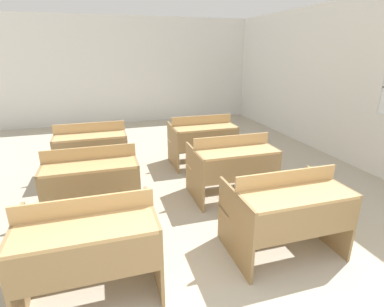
{
  "coord_description": "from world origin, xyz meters",
  "views": [
    {
      "loc": [
        -0.78,
        -0.96,
        1.94
      ],
      "look_at": [
        0.19,
        2.27,
        0.76
      ],
      "focal_mm": 28.0,
      "sensor_mm": 36.0,
      "label": 1
    }
  ],
  "objects_px": {
    "bench_second_right": "(232,164)",
    "bench_third_right": "(202,138)",
    "bench_front_right": "(286,210)",
    "bench_second_left": "(92,180)",
    "bench_third_left": "(92,148)",
    "bench_front_left": "(89,244)"
  },
  "relations": [
    {
      "from": "bench_second_right",
      "to": "bench_third_right",
      "type": "bearing_deg",
      "value": 89.37
    },
    {
      "from": "bench_front_right",
      "to": "bench_second_right",
      "type": "bearing_deg",
      "value": 90.11
    },
    {
      "from": "bench_second_left",
      "to": "bench_third_left",
      "type": "distance_m",
      "value": 1.27
    },
    {
      "from": "bench_second_right",
      "to": "bench_third_left",
      "type": "relative_size",
      "value": 1.0
    },
    {
      "from": "bench_second_left",
      "to": "bench_third_left",
      "type": "height_order",
      "value": "same"
    },
    {
      "from": "bench_second_left",
      "to": "bench_third_left",
      "type": "xyz_separation_m",
      "value": [
        -0.02,
        1.27,
        0.0
      ]
    },
    {
      "from": "bench_second_right",
      "to": "bench_front_left",
      "type": "bearing_deg",
      "value": -144.83
    },
    {
      "from": "bench_front_left",
      "to": "bench_second_right",
      "type": "height_order",
      "value": "same"
    },
    {
      "from": "bench_second_right",
      "to": "bench_third_right",
      "type": "distance_m",
      "value": 1.29
    },
    {
      "from": "bench_second_left",
      "to": "bench_third_right",
      "type": "bearing_deg",
      "value": 34.8
    },
    {
      "from": "bench_second_left",
      "to": "bench_second_right",
      "type": "relative_size",
      "value": 1.0
    },
    {
      "from": "bench_third_left",
      "to": "bench_front_left",
      "type": "bearing_deg",
      "value": -89.7
    },
    {
      "from": "bench_front_right",
      "to": "bench_second_right",
      "type": "height_order",
      "value": "same"
    },
    {
      "from": "bench_front_left",
      "to": "bench_second_right",
      "type": "xyz_separation_m",
      "value": [
        1.81,
        1.27,
        0.0
      ]
    },
    {
      "from": "bench_front_left",
      "to": "bench_front_right",
      "type": "bearing_deg",
      "value": 0.35
    },
    {
      "from": "bench_front_left",
      "to": "bench_second_left",
      "type": "bearing_deg",
      "value": 89.7
    },
    {
      "from": "bench_second_right",
      "to": "bench_third_left",
      "type": "xyz_separation_m",
      "value": [
        -1.82,
        1.3,
        0.0
      ]
    },
    {
      "from": "bench_front_right",
      "to": "bench_second_left",
      "type": "distance_m",
      "value": 2.22
    },
    {
      "from": "bench_third_right",
      "to": "bench_third_left",
      "type": "bearing_deg",
      "value": 179.67
    },
    {
      "from": "bench_front_left",
      "to": "bench_front_right",
      "type": "relative_size",
      "value": 1.0
    },
    {
      "from": "bench_second_right",
      "to": "bench_third_right",
      "type": "relative_size",
      "value": 1.0
    },
    {
      "from": "bench_second_left",
      "to": "bench_third_right",
      "type": "height_order",
      "value": "same"
    }
  ]
}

